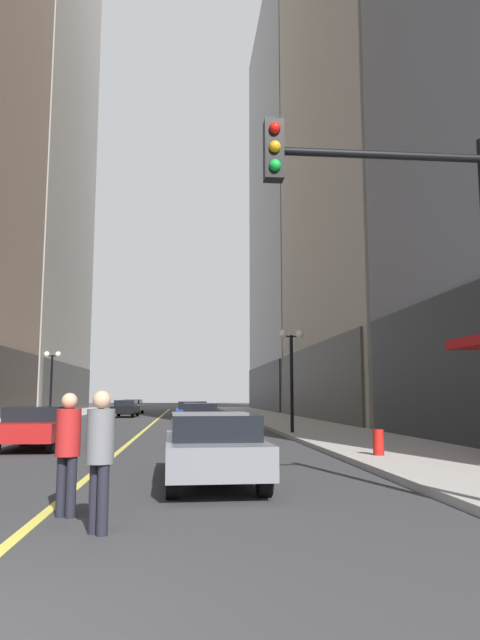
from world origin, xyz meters
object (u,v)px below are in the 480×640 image
Objects in this scene: car_white at (132,406)px; street_lamp_left_far at (52,370)px; pedestrian_in_grey_suit at (100,449)px; traffic_light_near_right at (420,252)px; car_black at (126,408)px; street_lamp_right_mid at (291,358)px; car_blue at (192,411)px; pedestrian_in_red_jacket at (68,444)px; car_maroon at (200,416)px; fire_hydrant_right at (378,445)px; car_grey at (212,445)px; car_red at (38,426)px.

car_white is 17.87m from street_lamp_left_far.
traffic_light_near_right is at bearing 7.63° from pedestrian_in_grey_suit.
pedestrian_in_grey_suit is (3.82, -47.27, 0.29)m from car_white.
car_black is 0.98× the size of street_lamp_right_mid.
car_blue is 0.95× the size of street_lamp_right_mid.
street_lamp_left_far is (-7.33, 29.93, 2.25)m from pedestrian_in_grey_suit.
pedestrian_in_red_jacket reaches higher than car_black.
pedestrian_in_red_jacket is 0.38× the size of street_lamp_left_far.
car_white is (-5.57, 27.09, 0.00)m from car_maroon.
pedestrian_in_grey_suit is 9.47m from fire_hydrant_right.
car_maroon is (0.20, 16.20, -0.00)m from car_grey.
car_red is at bearing -122.18° from car_maroon.
pedestrian_in_red_jacket is (3.03, -38.23, 0.27)m from car_black.
street_lamp_right_mid is (5.47, 16.72, 2.25)m from pedestrian_in_grey_suit.
car_red is 10.51m from fire_hydrant_right.
car_red is 0.96× the size of street_lamp_left_far.
car_white is (-5.37, 43.28, -0.00)m from car_grey.
car_grey is 2.85× the size of pedestrian_in_red_jacket.
traffic_light_near_right reaches higher than car_red.
car_white is at bearing 97.07° from car_grey.
street_lamp_left_far is 5.54× the size of fire_hydrant_right.
street_lamp_right_mid reaches higher than car_blue.
car_red is at bearing -89.93° from car_black.
car_grey is at bearing -81.66° from car_black.
car_grey is at bearing -56.32° from car_red.
car_white is 32.03m from street_lamp_right_mid.
car_blue is 0.95× the size of street_lamp_left_far.
street_lamp_right_mid reaches higher than pedestrian_in_grey_suit.
fire_hydrant_right is (0.50, -9.39, -2.86)m from street_lamp_right_mid.
traffic_light_near_right is at bearing -83.88° from car_blue.
car_maroon is at bearing 108.19° from fire_hydrant_right.
pedestrian_in_grey_suit reaches higher than car_maroon.
car_blue is 27.28m from pedestrian_in_red_jacket.
car_black is 10.37m from street_lamp_left_far.
car_blue is at bearing 87.06° from pedestrian_in_grey_suit.
car_white is 41.11m from fire_hydrant_right.
street_lamp_left_far reaches higher than car_maroon.
car_blue is at bearing 109.20° from street_lamp_right_mid.
car_white is 47.42m from pedestrian_in_grey_suit.
car_blue and car_black have the same top height.
car_black is 0.93× the size of car_white.
street_lamp_right_mid is 9.82m from fire_hydrant_right.
car_blue is 27.98m from traffic_light_near_right.
car_red and car_black have the same top height.
car_white is (-0.19, 7.99, 0.00)m from car_black.
pedestrian_in_red_jacket is (-2.14, -2.93, 0.27)m from car_grey.
street_lamp_right_mid reaches higher than car_white.
fire_hydrant_right is at bearing 77.06° from traffic_light_near_right.
street_lamp_right_mid reaches higher than car_maroon.
fire_hydrant_right is at bearing -73.28° from car_black.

